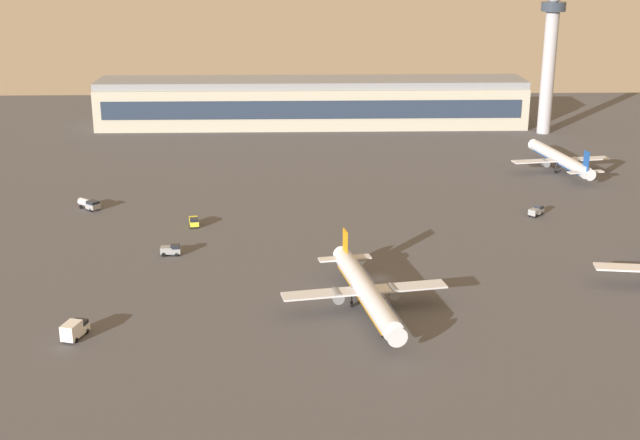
# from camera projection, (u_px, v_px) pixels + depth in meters

# --- Properties ---
(ground_plane) EXTENTS (416.00, 416.00, 0.00)m
(ground_plane) POSITION_uv_depth(u_px,v_px,m) (379.00, 278.00, 166.42)
(ground_plane) COLOR #4C4C51
(terminal_building) EXTENTS (148.41, 22.40, 16.40)m
(terminal_building) POSITION_uv_depth(u_px,v_px,m) (312.00, 103.00, 300.32)
(terminal_building) COLOR #B2AD99
(terminal_building) RESTS_ON ground
(control_tower) EXTENTS (8.00, 8.00, 48.68)m
(control_tower) POSITION_uv_depth(u_px,v_px,m) (550.00, 50.00, 282.45)
(control_tower) COLOR #A8A8B2
(control_tower) RESTS_ON ground
(airplane_far_stand) EXTENTS (29.92, 38.25, 9.85)m
(airplane_far_stand) POSITION_uv_depth(u_px,v_px,m) (366.00, 291.00, 151.16)
(airplane_far_stand) COLOR silver
(airplane_far_stand) RESTS_ON ground
(airplane_terminal_side) EXTENTS (28.57, 36.56, 9.40)m
(airplane_terminal_side) POSITION_uv_depth(u_px,v_px,m) (560.00, 159.00, 241.85)
(airplane_terminal_side) COLOR silver
(airplane_terminal_side) RESTS_ON ground
(catering_truck) EXTENTS (3.80, 6.08, 3.05)m
(catering_truck) POSITION_uv_depth(u_px,v_px,m) (74.00, 329.00, 141.14)
(catering_truck) COLOR white
(catering_truck) RESTS_ON ground
(fuel_truck) EXTENTS (6.19, 5.64, 2.35)m
(fuel_truck) POSITION_uv_depth(u_px,v_px,m) (89.00, 204.00, 208.62)
(fuel_truck) COLOR gray
(fuel_truck) RESTS_ON ground
(baggage_tractor) EXTENTS (4.21, 2.15, 2.25)m
(baggage_tractor) POSITION_uv_depth(u_px,v_px,m) (171.00, 250.00, 178.36)
(baggage_tractor) COLOR gray
(baggage_tractor) RESTS_ON ground
(cargo_loader) EXTENTS (2.70, 4.43, 2.25)m
(cargo_loader) POSITION_uv_depth(u_px,v_px,m) (194.00, 221.00, 196.20)
(cargo_loader) COLOR yellow
(cargo_loader) RESTS_ON ground
(maintenance_van) EXTENTS (4.32, 4.31, 2.25)m
(maintenance_van) POSITION_uv_depth(u_px,v_px,m) (536.00, 211.00, 203.84)
(maintenance_van) COLOR gray
(maintenance_van) RESTS_ON ground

